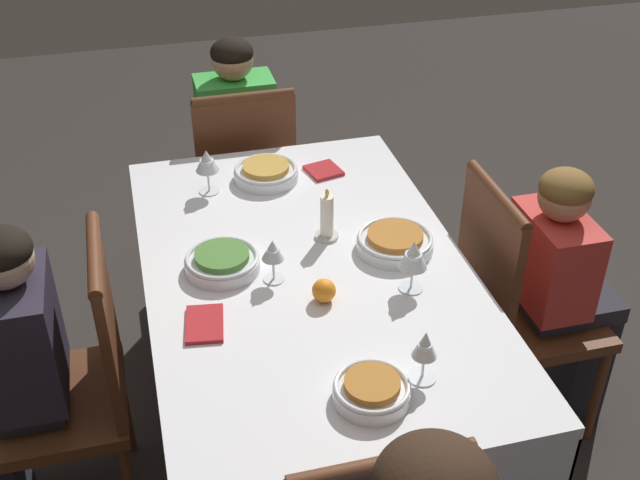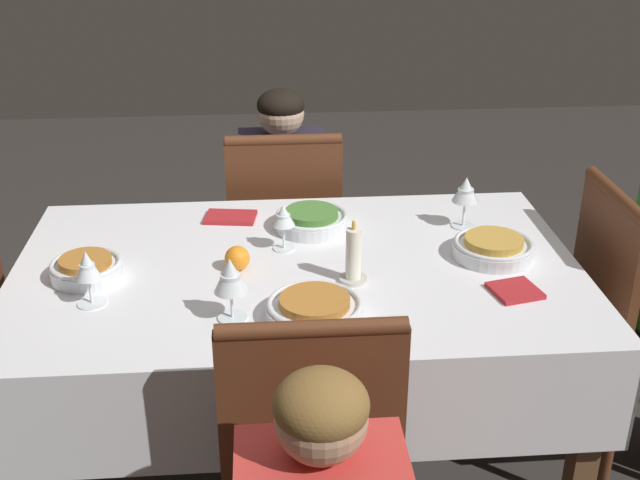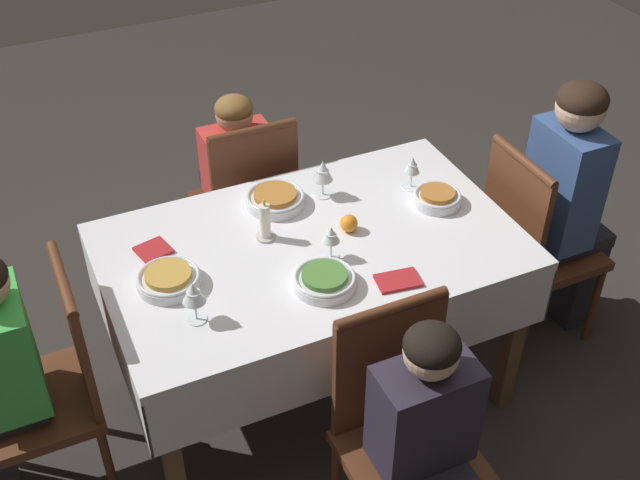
{
  "view_description": "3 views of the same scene",
  "coord_description": "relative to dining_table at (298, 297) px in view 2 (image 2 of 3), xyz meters",
  "views": [
    {
      "loc": [
        -1.8,
        0.42,
        2.12
      ],
      "look_at": [
        0.02,
        -0.04,
        0.84
      ],
      "focal_mm": 45.0,
      "sensor_mm": 36.0,
      "label": 1
    },
    {
      "loc": [
        -0.09,
        -1.87,
        1.74
      ],
      "look_at": [
        0.06,
        -0.05,
        0.87
      ],
      "focal_mm": 45.0,
      "sensor_mm": 36.0,
      "label": 2
    },
    {
      "loc": [
        0.91,
        2.07,
        2.55
      ],
      "look_at": [
        0.01,
        0.1,
        0.85
      ],
      "focal_mm": 45.0,
      "sensor_mm": 36.0,
      "label": 3
    }
  ],
  "objects": [
    {
      "name": "wine_glass_south",
      "position": [
        -0.16,
        -0.25,
        0.2
      ],
      "size": [
        0.08,
        0.08,
        0.16
      ],
      "color": "white",
      "rests_on": "dining_table"
    },
    {
      "name": "candle_centerpiece",
      "position": [
        0.14,
        -0.09,
        0.16
      ],
      "size": [
        0.07,
        0.07,
        0.17
      ],
      "color": "beige",
      "rests_on": "dining_table"
    },
    {
      "name": "bowl_east",
      "position": [
        0.53,
        0.01,
        0.12
      ],
      "size": [
        0.22,
        0.22,
        0.06
      ],
      "color": "silver",
      "rests_on": "dining_table"
    },
    {
      "name": "napkin_red_folded",
      "position": [
        -0.18,
        0.32,
        0.1
      ],
      "size": [
        0.16,
        0.12,
        0.01
      ],
      "rotation": [
        0.0,
        0.0,
        -0.15
      ],
      "color": "#AD2328",
      "rests_on": "dining_table"
    },
    {
      "name": "orange_fruit",
      "position": [
        -0.16,
        -0.01,
        0.13
      ],
      "size": [
        0.07,
        0.07,
        0.07
      ],
      "primitive_type": "sphere",
      "color": "orange",
      "rests_on": "dining_table"
    },
    {
      "name": "dining_table",
      "position": [
        0.0,
        0.0,
        0.0
      ],
      "size": [
        1.49,
        0.92,
        0.77
      ],
      "color": "silver",
      "rests_on": "ground_plane"
    },
    {
      "name": "bowl_south",
      "position": [
        0.03,
        -0.27,
        0.12
      ],
      "size": [
        0.23,
        0.23,
        0.06
      ],
      "color": "silver",
      "rests_on": "dining_table"
    },
    {
      "name": "wine_glass_north",
      "position": [
        -0.03,
        0.1,
        0.19
      ],
      "size": [
        0.06,
        0.06,
        0.13
      ],
      "color": "white",
      "rests_on": "dining_table"
    },
    {
      "name": "bowl_north",
      "position": [
        0.05,
        0.23,
        0.12
      ],
      "size": [
        0.21,
        0.21,
        0.06
      ],
      "color": "silver",
      "rests_on": "dining_table"
    },
    {
      "name": "napkin_spare_side",
      "position": [
        0.53,
        -0.19,
        0.1
      ],
      "size": [
        0.13,
        0.13,
        0.01
      ],
      "rotation": [
        0.0,
        0.0,
        0.23
      ],
      "color": "#AD2328",
      "rests_on": "dining_table"
    },
    {
      "name": "person_child_dark",
      "position": [
        -0.01,
        0.85,
        -0.11
      ],
      "size": [
        0.3,
        0.33,
        1.03
      ],
      "rotation": [
        0.0,
        0.0,
        3.14
      ],
      "color": "#282833",
      "rests_on": "ground_plane"
    },
    {
      "name": "chair_east",
      "position": [
        0.97,
        0.03,
        -0.16
      ],
      "size": [
        0.41,
        0.41,
        0.95
      ],
      "rotation": [
        0.0,
        0.0,
        1.57
      ],
      "color": "#562D19",
      "rests_on": "ground_plane"
    },
    {
      "name": "bowl_west",
      "position": [
        -0.54,
        -0.02,
        0.12
      ],
      "size": [
        0.18,
        0.18,
        0.06
      ],
      "color": "silver",
      "rests_on": "dining_table"
    },
    {
      "name": "chair_north",
      "position": [
        -0.01,
        0.68,
        -0.16
      ],
      "size": [
        0.41,
        0.41,
        0.95
      ],
      "rotation": [
        0.0,
        0.0,
        3.14
      ],
      "color": "#562D19",
      "rests_on": "ground_plane"
    },
    {
      "name": "wine_glass_east",
      "position": [
        0.49,
        0.21,
        0.21
      ],
      "size": [
        0.08,
        0.08,
        0.15
      ],
      "color": "white",
      "rests_on": "dining_table"
    },
    {
      "name": "wine_glass_west",
      "position": [
        -0.5,
        -0.16,
        0.19
      ],
      "size": [
        0.07,
        0.07,
        0.14
      ],
      "color": "white",
      "rests_on": "dining_table"
    }
  ]
}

